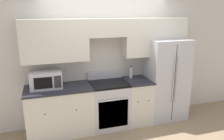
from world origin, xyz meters
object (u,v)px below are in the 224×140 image
object	(u,v)px
microwave	(46,80)
bottle	(131,73)
refrigerator	(165,79)
oven_range	(109,104)

from	to	relation	value
microwave	bottle	world-z (taller)	microwave
refrigerator	bottle	world-z (taller)	refrigerator
oven_range	bottle	size ratio (longest dim) A/B	4.20
microwave	oven_range	bearing A→B (deg)	-2.56
microwave	bottle	size ratio (longest dim) A/B	2.16
oven_range	bottle	bearing A→B (deg)	18.96
microwave	refrigerator	bearing A→B (deg)	0.15
refrigerator	microwave	distance (m)	2.44
refrigerator	microwave	world-z (taller)	refrigerator
refrigerator	bottle	distance (m)	0.76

